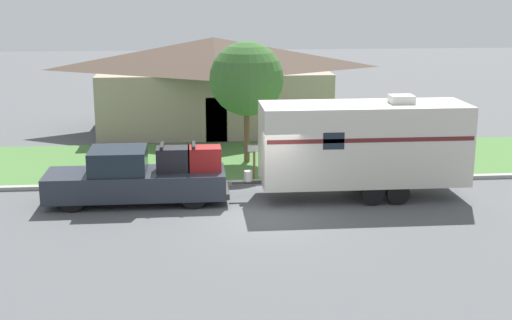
{
  "coord_description": "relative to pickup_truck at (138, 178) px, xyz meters",
  "views": [
    {
      "loc": [
        -2.24,
        -21.61,
        7.19
      ],
      "look_at": [
        -0.08,
        1.8,
        1.4
      ],
      "focal_mm": 50.0,
      "sensor_mm": 36.0,
      "label": 1
    }
  ],
  "objects": [
    {
      "name": "lawn_strip",
      "position": [
        4.07,
        5.6,
        -0.87
      ],
      "size": [
        80.0,
        7.0,
        0.03
      ],
      "color": "#477538",
      "rests_on": "ground_plane"
    },
    {
      "name": "curb_strip",
      "position": [
        4.07,
        1.95,
        -0.81
      ],
      "size": [
        80.0,
        0.3,
        0.14
      ],
      "color": "#999993",
      "rests_on": "ground_plane"
    },
    {
      "name": "ground_plane",
      "position": [
        4.07,
        -1.8,
        -0.88
      ],
      "size": [
        120.0,
        120.0,
        0.0
      ],
      "primitive_type": "plane",
      "color": "#515456"
    },
    {
      "name": "tree_in_yard",
      "position": [
        4.1,
        5.31,
        2.61
      ],
      "size": [
        3.02,
        3.02,
        5.01
      ],
      "color": "brown",
      "rests_on": "ground_plane"
    },
    {
      "name": "mailbox",
      "position": [
        4.16,
        2.54,
        0.15
      ],
      "size": [
        0.48,
        0.2,
        1.34
      ],
      "color": "brown",
      "rests_on": "ground_plane"
    },
    {
      "name": "house_across_street",
      "position": [
        3.0,
        12.7,
        1.52
      ],
      "size": [
        12.1,
        7.09,
        4.64
      ],
      "color": "gray",
      "rests_on": "ground_plane"
    },
    {
      "name": "pickup_truck",
      "position": [
        0.0,
        0.0,
        0.0
      ],
      "size": [
        6.12,
        1.96,
        2.01
      ],
      "color": "black",
      "rests_on": "ground_plane"
    },
    {
      "name": "travel_trailer",
      "position": [
        7.7,
        -0.0,
        1.02
      ],
      "size": [
        8.05,
        2.29,
        3.56
      ],
      "color": "black",
      "rests_on": "ground_plane"
    }
  ]
}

